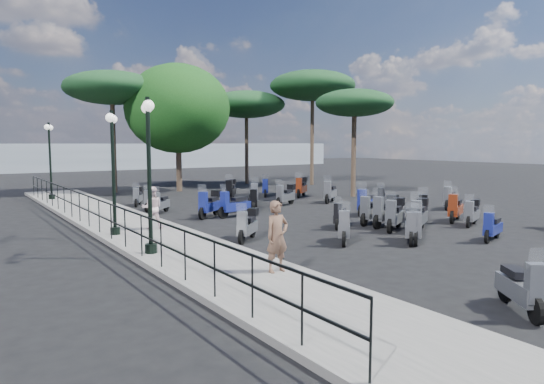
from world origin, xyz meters
TOP-DOWN VIEW (x-y plane):
  - ground at (0.00, 0.00)m, footprint 120.00×120.00m
  - sidewalk at (-6.50, 3.00)m, footprint 3.00×30.00m
  - railing at (-7.80, 2.80)m, footprint 0.04×26.04m
  - lamp_post_0 at (-7.48, -1.80)m, footprint 0.57×1.18m
  - lamp_post_1 at (-7.49, 1.42)m, footprint 0.61×1.11m
  - lamp_post_2 at (-7.29, 13.36)m, footprint 0.58×1.13m
  - woman at (-5.76, -5.28)m, footprint 0.62×0.42m
  - pedestrian_far at (-6.11, 1.75)m, footprint 0.86×0.76m
  - scooter_0 at (-3.40, -9.70)m, footprint 1.09×1.42m
  - scooter_1 at (-1.80, -3.25)m, footprint 1.28×1.33m
  - scooter_2 at (-4.08, -1.23)m, footprint 1.32×1.17m
  - scooter_3 at (-1.98, 3.28)m, footprint 1.78×0.64m
  - scooter_4 at (-4.13, 7.08)m, footprint 1.17×1.18m
  - scooter_5 at (-4.09, 9.15)m, footprint 0.87×1.37m
  - scooter_7 at (-0.04, -4.38)m, footprint 1.36×1.21m
  - scooter_8 at (-0.08, -1.17)m, footprint 1.28×1.01m
  - scooter_9 at (-2.85, 3.81)m, footprint 1.55×1.22m
  - scooter_10 at (-0.38, 4.36)m, footprint 0.96×1.52m
  - scooter_11 at (0.84, 8.54)m, footprint 1.29×1.55m
  - scooter_13 at (1.20, -2.62)m, footprint 1.67×1.07m
  - scooter_14 at (1.53, -1.88)m, footprint 1.81×0.88m
  - scooter_15 at (1.44, -1.20)m, footprint 1.70×0.88m
  - scooter_16 at (0.94, 6.30)m, footprint 1.12×1.60m
  - scooter_17 at (2.04, 5.16)m, footprint 1.58×0.90m
  - scooter_18 at (2.33, -5.65)m, footprint 1.48×0.65m
  - scooter_20 at (3.81, -1.71)m, footprint 1.34×1.29m
  - scooter_21 at (2.99, 0.56)m, footprint 1.73×1.00m
  - scooter_22 at (5.66, 2.15)m, footprint 1.28×1.02m
  - scooter_23 at (3.50, 9.17)m, footprint 1.10×1.45m
  - scooter_25 at (4.32, -3.63)m, footprint 1.49×0.81m
  - scooter_26 at (4.65, -2.67)m, footprint 1.69×0.97m
  - scooter_27 at (7.64, -0.28)m, footprint 1.62×0.91m
  - scooter_28 at (4.67, 4.81)m, footprint 1.56×1.15m
  - scooter_29 at (5.06, 7.76)m, footprint 1.51×1.31m
  - scooter_30 at (-4.13, 6.03)m, footprint 1.17×1.18m
  - scooter_31 at (0.12, -4.42)m, footprint 1.36×1.21m
  - scooter_32 at (1.81, -3.20)m, footprint 1.67×1.07m
  - broadleaf_tree at (0.58, 14.82)m, footprint 6.64×6.64m
  - pine_0 at (7.22, 17.35)m, footprint 5.83×5.83m
  - pine_1 at (10.70, 13.76)m, footprint 6.27×6.27m
  - pine_2 at (-3.11, 16.28)m, footprint 5.83×5.83m
  - pine_3 at (7.69, 6.24)m, footprint 4.48×4.48m
  - distant_hills at (0.00, 45.00)m, footprint 70.00×8.00m

SIDE VIEW (x-z plane):
  - ground at x=0.00m, z-range 0.00..0.00m
  - sidewalk at x=-6.50m, z-range 0.00..0.15m
  - scooter_18 at x=2.33m, z-range -0.18..1.02m
  - scooter_8 at x=-0.08m, z-range -0.19..1.04m
  - scooter_22 at x=5.66m, z-range -0.19..1.04m
  - scooter_4 at x=-4.13m, z-range -0.19..1.06m
  - scooter_30 at x=-4.13m, z-range -0.19..1.06m
  - scooter_5 at x=-4.09m, z-range -0.15..1.04m
  - scooter_10 at x=-0.38m, z-range -0.20..1.13m
  - scooter_0 at x=-3.40m, z-range -0.20..1.13m
  - scooter_25 at x=4.32m, z-range -0.15..1.10m
  - scooter_27 at x=7.64m, z-range -0.21..1.17m
  - scooter_1 at x=-1.80m, z-range -0.21..1.17m
  - scooter_2 at x=-4.08m, z-range -0.16..1.12m
  - scooter_20 at x=3.81m, z-range -0.21..1.18m
  - scooter_15 at x=1.44m, z-range -0.22..1.21m
  - scooter_3 at x=-1.98m, z-range -0.22..1.21m
  - scooter_7 at x=-0.04m, z-range -0.16..1.16m
  - scooter_31 at x=0.12m, z-range -0.16..1.16m
  - scooter_23 at x=3.50m, z-range -0.16..1.17m
  - scooter_26 at x=4.65m, z-range -0.22..1.23m
  - scooter_28 at x=4.67m, z-range -0.22..1.23m
  - scooter_17 at x=2.04m, z-range -0.17..1.18m
  - scooter_21 at x=2.99m, z-range -0.23..1.25m
  - scooter_16 at x=0.94m, z-range -0.18..1.26m
  - scooter_9 at x=-2.85m, z-range -0.18..1.26m
  - scooter_29 at x=5.06m, z-range -0.18..1.28m
  - scooter_13 at x=1.20m, z-range -0.18..1.28m
  - scooter_32 at x=1.81m, z-range -0.18..1.28m
  - scooter_11 at x=0.84m, z-range -0.18..1.29m
  - scooter_14 at x=1.53m, z-range -0.18..1.31m
  - pedestrian_far at x=-6.11m, z-range 0.15..1.61m
  - railing at x=-7.80m, z-range 0.35..1.45m
  - woman at x=-5.76m, z-range 0.15..1.80m
  - distant_hills at x=0.00m, z-range 0.00..3.00m
  - lamp_post_1 at x=-7.49m, z-range 0.43..4.41m
  - lamp_post_2 at x=-7.29m, z-range 0.43..4.45m
  - lamp_post_0 at x=-7.48m, z-range 0.44..4.60m
  - broadleaf_tree at x=0.58m, z-range 1.21..9.30m
  - pine_3 at x=7.69m, z-range 2.26..8.42m
  - pine_0 at x=7.22m, z-range 2.46..9.46m
  - pine_2 at x=-3.11m, z-range 2.70..10.19m
  - pine_1 at x=10.70m, z-range 3.06..11.41m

